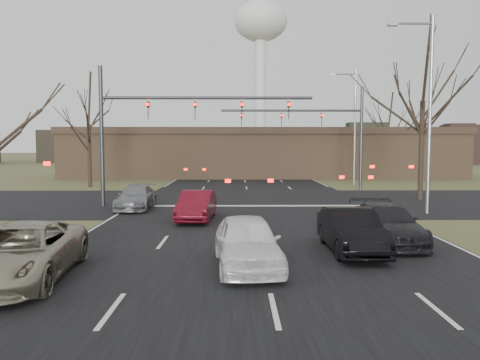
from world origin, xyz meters
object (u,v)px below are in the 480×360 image
object	(u,v)px
car_white_sedan	(247,242)
car_black_hatch	(351,231)
building	(262,152)
streetlight_right_near	(427,104)
car_silver_suv	(20,253)
water_tower	(261,30)
mast_arm_near	(159,118)
car_grey_ahead	(136,198)
car_red_ahead	(197,205)
mast_arm_far	(326,126)
streetlight_right_far	(353,121)
car_charcoal_sedan	(386,224)

from	to	relation	value
car_white_sedan	car_black_hatch	xyz separation A→B (m)	(3.50, 1.92, -0.04)
building	streetlight_right_near	distance (m)	28.97
streetlight_right_near	car_silver_suv	bearing A→B (deg)	-142.64
water_tower	car_white_sedan	bearing A→B (deg)	-93.09
mast_arm_near	car_grey_ahead	bearing A→B (deg)	-135.38
water_tower	car_red_ahead	xyz separation A→B (m)	(-8.70, -111.85, -34.78)
mast_arm_far	car_grey_ahead	size ratio (longest dim) A/B	2.53
car_white_sedan	car_black_hatch	size ratio (longest dim) A/B	1.02
mast_arm_far	car_white_sedan	bearing A→B (deg)	-105.93
mast_arm_near	streetlight_right_far	size ratio (longest dim) A/B	1.21
streetlight_right_far	car_silver_suv	bearing A→B (deg)	-118.87
mast_arm_near	streetlight_right_far	world-z (taller)	streetlight_right_far
car_red_ahead	car_silver_suv	bearing A→B (deg)	-107.60
car_charcoal_sedan	mast_arm_far	bearing A→B (deg)	86.72
mast_arm_near	car_charcoal_sedan	world-z (taller)	mast_arm_near
mast_arm_far	car_black_hatch	distance (m)	22.15
car_silver_suv	car_charcoal_sedan	xyz separation A→B (m)	(11.13, 4.66, -0.04)
streetlight_right_near	streetlight_right_far	world-z (taller)	same
building	mast_arm_near	distance (m)	26.14
building	water_tower	distance (m)	88.41
mast_arm_near	car_red_ahead	distance (m)	7.01
streetlight_right_near	car_black_hatch	xyz separation A→B (m)	(-5.82, -8.49, -4.87)
water_tower	car_grey_ahead	size ratio (longest dim) A/B	10.14
mast_arm_near	car_red_ahead	xyz separation A→B (m)	(2.53, -4.85, -4.38)
water_tower	streetlight_right_far	xyz separation A→B (m)	(3.32, -93.00, -29.88)
water_tower	car_charcoal_sedan	bearing A→B (deg)	-90.67
building	car_white_sedan	world-z (taller)	building
water_tower	mast_arm_near	xyz separation A→B (m)	(-11.23, -107.00, -30.40)
streetlight_right_far	car_white_sedan	size ratio (longest dim) A/B	2.25
car_charcoal_sedan	car_grey_ahead	xyz separation A→B (m)	(-11.00, 8.92, -0.06)
car_grey_ahead	water_tower	bearing A→B (deg)	82.48
car_grey_ahead	building	bearing A→B (deg)	71.25
car_white_sedan	mast_arm_far	bearing A→B (deg)	69.29
streetlight_right_near	car_grey_ahead	bearing A→B (deg)	172.94
water_tower	car_black_hatch	size ratio (longest dim) A/B	10.18
mast_arm_near	car_black_hatch	world-z (taller)	mast_arm_near
water_tower	car_silver_suv	bearing A→B (deg)	-95.86
mast_arm_near	streetlight_right_near	bearing A→B (deg)	-12.05
car_black_hatch	car_red_ahead	bearing A→B (deg)	129.93
building	car_charcoal_sedan	world-z (taller)	building
car_silver_suv	streetlight_right_near	bearing A→B (deg)	33.01
car_charcoal_sedan	car_black_hatch	bearing A→B (deg)	-137.13
mast_arm_far	car_red_ahead	bearing A→B (deg)	-120.87
mast_arm_near	car_grey_ahead	xyz separation A→B (m)	(-1.13, -1.12, -4.44)
car_black_hatch	car_red_ahead	world-z (taller)	car_black_hatch
car_grey_ahead	car_white_sedan	bearing A→B (deg)	-65.49
streetlight_right_far	car_white_sedan	bearing A→B (deg)	-109.71
mast_arm_near	streetlight_right_far	xyz separation A→B (m)	(14.55, 14.00, 0.51)
mast_arm_far	streetlight_right_far	distance (m)	5.12
streetlight_right_far	car_black_hatch	distance (m)	26.71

